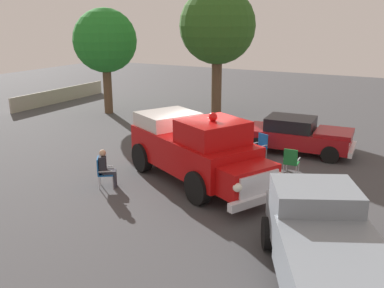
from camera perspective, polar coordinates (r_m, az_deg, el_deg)
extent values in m
plane|color=#424244|center=(15.62, 1.65, -3.89)|extent=(60.00, 60.00, 0.00)
cylinder|color=black|center=(14.16, 7.39, -3.99)|extent=(0.76, 1.07, 1.04)
cylinder|color=black|center=(12.99, 0.75, -5.79)|extent=(0.76, 1.07, 1.04)
cylinder|color=black|center=(16.77, -0.58, -0.56)|extent=(0.76, 1.07, 1.04)
cylinder|color=black|center=(15.79, -6.61, -1.77)|extent=(0.76, 1.07, 1.04)
cube|color=#B70C0C|center=(14.69, 0.00, -0.89)|extent=(4.10, 5.32, 1.10)
cube|color=#B70C0C|center=(12.63, 7.38, -4.64)|extent=(1.98, 1.60, 0.84)
cube|color=#B70C0C|center=(13.55, 2.76, 1.54)|extent=(2.47, 2.38, 0.76)
cube|color=silver|center=(15.75, -3.20, 3.11)|extent=(2.52, 2.41, 0.60)
cube|color=silver|center=(12.32, 8.78, -5.25)|extent=(1.34, 0.76, 0.64)
cube|color=silver|center=(12.41, 9.01, -7.19)|extent=(2.09, 1.20, 0.24)
sphere|color=white|center=(12.81, 11.35, -4.14)|extent=(0.35, 0.35, 0.26)
sphere|color=white|center=(11.80, 6.01, -5.72)|extent=(0.35, 0.35, 0.26)
sphere|color=red|center=(13.43, 2.79, 3.60)|extent=(0.38, 0.38, 0.28)
cylinder|color=black|center=(19.02, 18.40, 0.08)|extent=(0.30, 0.70, 0.68)
cylinder|color=black|center=(17.46, 17.75, -1.30)|extent=(0.30, 0.70, 0.68)
cylinder|color=black|center=(19.51, 9.95, 1.10)|extent=(0.30, 0.70, 0.68)
cylinder|color=black|center=(17.98, 8.59, -0.16)|extent=(0.30, 0.70, 0.68)
cube|color=maroon|center=(18.36, 13.69, 0.80)|extent=(2.07, 4.31, 0.64)
cube|color=maroon|center=(18.07, 18.27, 1.36)|extent=(1.73, 1.50, 0.20)
cube|color=black|center=(18.27, 12.89, 2.60)|extent=(1.68, 2.00, 0.56)
cube|color=silver|center=(18.16, 20.38, -0.67)|extent=(1.91, 0.28, 0.20)
cylinder|color=black|center=(10.84, 10.06, -11.52)|extent=(0.84, 0.60, 0.80)
cylinder|color=black|center=(11.20, 19.20, -11.27)|extent=(0.84, 0.60, 0.80)
cube|color=gray|center=(8.62, 18.36, -15.91)|extent=(3.26, 2.88, 1.00)
cube|color=gray|center=(10.11, 15.71, -9.00)|extent=(2.13, 2.27, 1.40)
cube|color=gray|center=(11.24, 14.36, -8.35)|extent=(1.55, 1.92, 0.64)
cylinder|color=#B7BABF|center=(14.83, -10.32, -4.40)|extent=(0.04, 0.04, 0.44)
cylinder|color=#B7BABF|center=(14.42, -10.39, -5.02)|extent=(0.04, 0.04, 0.44)
cylinder|color=#B7BABF|center=(14.86, -12.01, -4.45)|extent=(0.04, 0.04, 0.44)
cylinder|color=#B7BABF|center=(14.45, -12.14, -5.08)|extent=(0.04, 0.04, 0.44)
cube|color=#1959A5|center=(14.56, -11.27, -3.87)|extent=(0.67, 0.67, 0.04)
cube|color=#1959A5|center=(14.48, -12.28, -2.84)|extent=(0.41, 0.31, 0.56)
cube|color=#B7BABF|center=(14.73, -11.25, -2.95)|extent=(0.29, 0.38, 0.03)
cube|color=#B7BABF|center=(14.28, -11.36, -3.59)|extent=(0.29, 0.38, 0.03)
cylinder|color=#B7BABF|center=(16.91, 8.75, -1.68)|extent=(0.04, 0.04, 0.44)
cylinder|color=#B7BABF|center=(17.20, 7.69, -1.32)|extent=(0.04, 0.04, 0.44)
cylinder|color=#B7BABF|center=(17.22, 9.76, -1.39)|extent=(0.04, 0.04, 0.44)
cylinder|color=#B7BABF|center=(17.50, 8.70, -1.05)|extent=(0.04, 0.04, 0.44)
cube|color=#1959A5|center=(17.14, 8.76, -0.61)|extent=(0.63, 0.63, 0.04)
cube|color=#1959A5|center=(17.22, 9.35, 0.44)|extent=(0.23, 0.46, 0.56)
cube|color=#B7BABF|center=(16.93, 9.37, -0.27)|extent=(0.42, 0.21, 0.03)
cube|color=#B7BABF|center=(17.25, 8.21, 0.10)|extent=(0.42, 0.21, 0.03)
cylinder|color=#B7BABF|center=(16.04, 12.35, -2.89)|extent=(0.03, 0.03, 0.44)
cylinder|color=#B7BABF|center=(15.96, 13.89, -3.10)|extent=(0.03, 0.03, 0.44)
cylinder|color=#B7BABF|center=(15.64, 11.98, -3.38)|extent=(0.03, 0.03, 0.44)
cylinder|color=#B7BABF|center=(15.55, 13.55, -3.60)|extent=(0.03, 0.03, 0.44)
cube|color=#1E7F38|center=(15.72, 13.00, -2.44)|extent=(0.50, 0.50, 0.04)
cube|color=#1E7F38|center=(15.41, 12.86, -1.70)|extent=(0.06, 0.48, 0.56)
cube|color=#B7BABF|center=(15.72, 12.18, -1.75)|extent=(0.44, 0.06, 0.03)
cube|color=#B7BABF|center=(15.62, 13.89, -1.98)|extent=(0.44, 0.06, 0.03)
cylinder|color=#383842|center=(14.71, -10.14, -4.54)|extent=(0.18, 0.18, 0.45)
cylinder|color=#383842|center=(14.53, -10.17, -4.82)|extent=(0.18, 0.18, 0.45)
cube|color=#383842|center=(14.62, -10.82, -3.52)|extent=(0.38, 0.44, 0.13)
cube|color=#383842|center=(14.44, -10.86, -3.79)|extent=(0.38, 0.44, 0.13)
cube|color=#26262D|center=(14.45, -11.70, -2.56)|extent=(0.45, 0.41, 0.54)
sphere|color=tan|center=(14.33, -11.70, -1.16)|extent=(0.31, 0.31, 0.22)
cylinder|color=brown|center=(25.58, -11.06, 7.23)|extent=(0.49, 0.49, 2.89)
sphere|color=#237D28|center=(25.30, -11.40, 13.25)|extent=(3.56, 3.56, 3.56)
cylinder|color=brown|center=(25.13, 3.26, 7.99)|extent=(0.58, 0.58, 3.45)
sphere|color=#2E5C1F|center=(24.85, 3.38, 15.32)|extent=(4.24, 4.24, 4.24)
cube|color=#A8A393|center=(29.79, -16.93, 6.17)|extent=(8.01, 0.12, 0.90)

